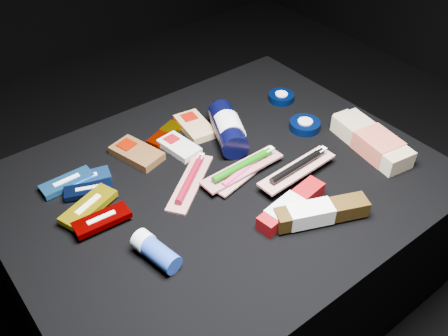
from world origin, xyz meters
TOP-DOWN VIEW (x-y plane):
  - ground at (0.00, 0.00)m, footprint 3.00×3.00m
  - cloth_table at (0.00, 0.00)m, footprint 0.98×0.78m
  - luna_bar_0 at (-0.26, 0.19)m, footprint 0.13×0.08m
  - luna_bar_1 at (-0.29, 0.20)m, footprint 0.12×0.05m
  - luna_bar_2 at (-0.27, 0.14)m, footprint 0.11×0.08m
  - luna_bar_3 at (-0.29, 0.09)m, footprint 0.14×0.09m
  - luna_bar_4 at (-0.29, 0.04)m, footprint 0.12×0.05m
  - clif_bar_0 at (-0.11, 0.20)m, footprint 0.10×0.14m
  - clif_bar_1 at (-0.02, 0.16)m, footprint 0.07×0.11m
  - clif_bar_2 at (0.07, 0.21)m, footprint 0.08×0.13m
  - power_bar at (0.00, 0.23)m, footprint 0.13×0.08m
  - lotion_bottle at (0.11, 0.11)m, footprint 0.13×0.22m
  - cream_tin_upper at (0.34, 0.17)m, footprint 0.07×0.07m
  - cream_tin_lower at (0.30, 0.03)m, footprint 0.08×0.08m
  - bodywash_bottle at (0.37, -0.14)m, footprint 0.11×0.24m
  - deodorant_stick at (-0.24, -0.11)m, footprint 0.06×0.11m
  - toothbrush_pack_0 at (-0.06, 0.03)m, footprint 0.19×0.16m
  - toothbrush_pack_1 at (0.05, -0.02)m, footprint 0.19×0.08m
  - toothbrush_pack_2 at (0.05, -0.02)m, footprint 0.22×0.05m
  - toothbrush_pack_3 at (0.15, -0.10)m, footprint 0.22×0.06m
  - toothpaste_carton_red at (0.05, -0.18)m, footprint 0.19×0.07m
  - toothpaste_carton_green at (0.08, -0.23)m, footprint 0.20×0.12m

SIDE VIEW (x-z plane):
  - ground at x=0.00m, z-range 0.00..0.00m
  - cloth_table at x=0.00m, z-range 0.00..0.40m
  - power_bar at x=0.00m, z-range 0.40..0.41m
  - luna_bar_0 at x=-0.26m, z-range 0.40..0.42m
  - toothbrush_pack_0 at x=-0.06m, z-range 0.40..0.42m
  - clif_bar_1 at x=-0.02m, z-range 0.40..0.42m
  - luna_bar_1 at x=-0.29m, z-range 0.40..0.42m
  - clif_bar_2 at x=0.07m, z-range 0.40..0.42m
  - cream_tin_upper at x=0.34m, z-range 0.40..0.42m
  - clif_bar_0 at x=-0.11m, z-range 0.40..0.42m
  - cream_tin_lower at x=0.30m, z-range 0.40..0.42m
  - luna_bar_2 at x=-0.27m, z-range 0.40..0.42m
  - toothbrush_pack_1 at x=0.05m, z-range 0.40..0.42m
  - luna_bar_3 at x=-0.29m, z-range 0.41..0.42m
  - luna_bar_4 at x=-0.29m, z-range 0.41..0.42m
  - toothpaste_carton_red at x=0.05m, z-range 0.40..0.44m
  - deodorant_stick at x=-0.24m, z-range 0.40..0.44m
  - toothbrush_pack_2 at x=0.05m, z-range 0.41..0.43m
  - bodywash_bottle at x=0.37m, z-range 0.40..0.45m
  - toothpaste_carton_green at x=0.08m, z-range 0.40..0.44m
  - toothbrush_pack_3 at x=0.15m, z-range 0.42..0.44m
  - lotion_bottle at x=0.11m, z-range 0.40..0.47m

